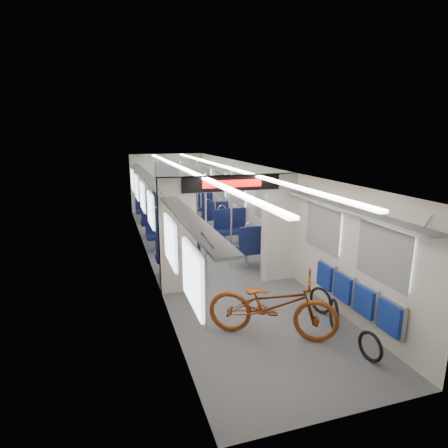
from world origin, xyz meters
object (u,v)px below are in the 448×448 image
Objects in this scene: seat_bay_far_right at (208,209)px; stanchion_near_right at (231,221)px; flip_bench at (355,294)px; stanchion_near_left at (206,228)px; stanchion_far_left at (182,201)px; bicycle at (272,305)px; bike_hoop_c at (320,301)px; seat_bay_far_left at (153,211)px; bike_hoop_b at (334,316)px; bike_hoop_a at (370,348)px; seat_bay_near_right at (243,234)px; stanchion_far_right at (197,199)px; seat_bay_near_left at (170,238)px.

stanchion_near_right is (-0.62, -4.39, 0.62)m from seat_bay_far_right.
flip_bench is 0.92× the size of stanchion_near_left.
bicycle is at bearing -87.54° from stanchion_far_left.
seat_bay_far_left is (-2.05, 7.03, 0.36)m from bike_hoop_c.
seat_bay_far_left is at bearing 106.71° from flip_bench.
bike_hoop_b is (1.05, -0.10, -0.30)m from bicycle.
flip_bench reaches higher than bike_hoop_a.
stanchion_near_right reaches higher than seat_bay_far_right.
bike_hoop_a is 0.19× the size of stanchion_near_right.
bike_hoop_c is (1.14, 0.45, -0.32)m from bicycle.
stanchion_near_right reaches higher than bicycle.
bike_hoop_b reaches higher than bike_hoop_a.
stanchion_near_right is (-0.71, 3.14, 0.92)m from bike_hoop_b.
seat_bay_near_right is 0.96× the size of stanchion_far_left.
seat_bay_far_right is at bearing 93.16° from flip_bench.
bike_hoop_b is at bearing -99.43° from bike_hoop_c.
bike_hoop_a is 0.19× the size of stanchion_far_right.
bicycle is 3.12m from stanchion_near_right.
stanchion_far_left is at bearing 70.00° from seat_bay_near_left.
stanchion_near_left is (-1.75, 2.76, 0.57)m from flip_bench.
bicycle is 0.88× the size of seat_bay_far_left.
stanchion_near_left is at bearing -105.40° from seat_bay_far_right.
bicycle is 4.12m from seat_bay_near_left.
bicycle is at bearing 173.78° from flip_bench.
flip_bench is 1.08× the size of seat_bay_far_right.
seat_bay_near_left is 3.89m from seat_bay_far_right.
stanchion_far_left reaches higher than bike_hoop_a.
seat_bay_far_left is at bearing 178.58° from seat_bay_far_right.
bike_hoop_c is 3.51m from seat_bay_near_right.
flip_bench is 0.96× the size of seat_bay_near_right.
bike_hoop_c is 4.14m from seat_bay_near_left.
bike_hoop_a is 0.23× the size of seat_bay_far_right.
seat_bay_far_left is 1.00× the size of stanchion_near_right.
stanchion_far_right is at bearing 99.86° from flip_bench.
bicycle is 0.96× the size of flip_bench.
bicycle and seat_bay_far_right have the same top height.
flip_bench is 3.40m from stanchion_near_right.
seat_bay_near_right is at bearing 93.01° from bike_hoop_c.
seat_bay_near_right is at bearing -62.16° from seat_bay_far_left.
bike_hoop_a is 0.87× the size of bike_hoop_b.
seat_bay_near_right is at bearing 91.31° from bike_hoop_b.
stanchion_far_right is (-1.09, 6.26, 0.57)m from flip_bench.
stanchion_near_right is (1.25, -0.98, 0.57)m from seat_bay_near_left.
seat_bay_far_left is at bearing 131.33° from stanchion_far_right.
bike_hoop_a is 4.97m from seat_bay_near_right.
bike_hoop_a is at bearing -77.14° from seat_bay_far_left.
seat_bay_far_left reaches higher than flip_bench.
seat_bay_far_right is at bearing 90.70° from bike_hoop_b.
stanchion_near_left reaches higher than seat_bay_near_left.
bicycle is at bearing -82.00° from stanchion_near_left.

